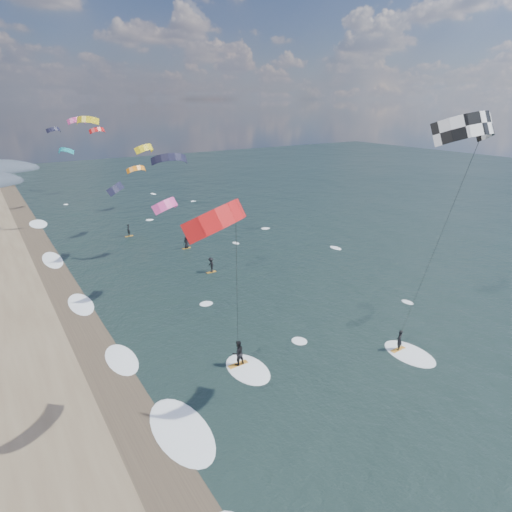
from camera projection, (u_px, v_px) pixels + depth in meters
ground at (383, 425)px, 24.88m from camera, size 260.00×260.00×0.00m
wet_sand_strip at (126, 404)px, 26.59m from camera, size 3.00×240.00×0.00m
kitesurfer_near_a at (463, 190)px, 22.26m from camera, size 7.65×8.38×17.67m
kitesurfer_near_b at (238, 270)px, 22.63m from camera, size 7.32×9.18×14.06m
far_kitesurfers at (185, 251)px, 51.00m from camera, size 5.64×18.84×1.72m
bg_kite_field at (107, 148)px, 63.20m from camera, size 12.68×67.98×9.42m
shoreline_surf at (122, 361)px, 30.94m from camera, size 2.40×79.40×0.11m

